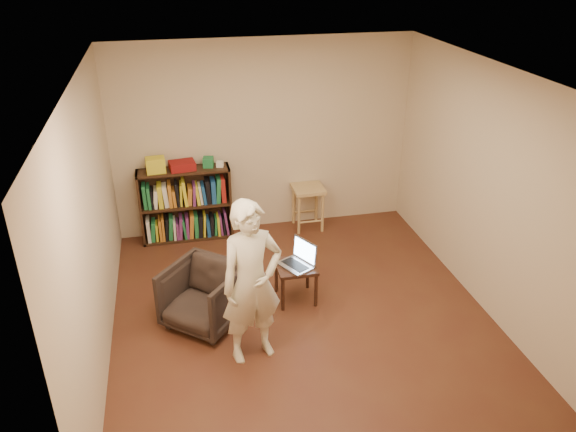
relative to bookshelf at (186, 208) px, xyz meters
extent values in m
plane|color=#4D2318|center=(1.10, -2.09, -0.44)|extent=(4.50, 4.50, 0.00)
plane|color=silver|center=(1.10, -2.09, 2.16)|extent=(4.50, 4.50, 0.00)
plane|color=beige|center=(1.10, 0.16, 0.86)|extent=(4.00, 0.00, 4.00)
plane|color=beige|center=(-0.90, -2.09, 0.86)|extent=(0.00, 4.50, 4.50)
plane|color=beige|center=(3.10, -2.09, 0.86)|extent=(0.00, 4.50, 4.50)
cube|color=black|center=(-0.59, -0.01, 0.06)|extent=(0.03, 0.30, 1.00)
cube|color=black|center=(0.58, -0.01, 0.06)|extent=(0.03, 0.30, 1.00)
cube|color=black|center=(0.00, 0.13, 0.06)|extent=(1.20, 0.02, 1.00)
cube|color=black|center=(0.00, -0.01, -0.42)|extent=(1.20, 0.30, 0.03)
cube|color=black|center=(0.00, -0.01, 0.06)|extent=(1.14, 0.30, 0.03)
cube|color=black|center=(0.00, -0.01, 0.55)|extent=(1.20, 0.30, 0.03)
cube|color=yellow|center=(-0.33, -0.03, 0.66)|extent=(0.25, 0.19, 0.19)
cube|color=maroon|center=(0.00, -0.01, 0.61)|extent=(0.35, 0.28, 0.11)
cube|color=#217B40|center=(0.33, 0.01, 0.63)|extent=(0.15, 0.15, 0.13)
cube|color=white|center=(0.48, -0.02, 0.60)|extent=(0.11, 0.11, 0.07)
cube|color=tan|center=(1.67, -0.06, 0.15)|extent=(0.42, 0.42, 0.04)
cylinder|color=tan|center=(1.50, -0.23, -0.15)|extent=(0.04, 0.04, 0.57)
cylinder|color=tan|center=(1.83, -0.23, -0.15)|extent=(0.04, 0.04, 0.57)
cylinder|color=tan|center=(1.50, 0.10, -0.15)|extent=(0.04, 0.04, 0.57)
cylinder|color=tan|center=(1.83, 0.10, -0.15)|extent=(0.04, 0.04, 0.57)
imported|color=#2B221C|center=(0.06, -1.96, -0.10)|extent=(1.02, 1.02, 0.67)
cube|color=black|center=(1.11, -1.74, -0.02)|extent=(0.43, 0.43, 0.04)
cylinder|color=black|center=(0.92, -1.92, -0.24)|extent=(0.04, 0.04, 0.40)
cylinder|color=black|center=(1.29, -1.92, -0.24)|extent=(0.04, 0.04, 0.40)
cylinder|color=black|center=(0.92, -1.55, -0.24)|extent=(0.04, 0.04, 0.40)
cylinder|color=black|center=(1.29, -1.55, -0.24)|extent=(0.04, 0.04, 0.40)
cube|color=#A8A8AD|center=(1.09, -1.76, 0.01)|extent=(0.40, 0.45, 0.02)
cube|color=black|center=(1.09, -1.76, 0.02)|extent=(0.28, 0.34, 0.00)
cube|color=#A8A8AD|center=(1.22, -1.69, 0.15)|extent=(0.21, 0.34, 0.26)
cube|color=#AACDEE|center=(1.22, -1.69, 0.15)|extent=(0.18, 0.30, 0.21)
imported|color=beige|center=(0.49, -2.57, 0.39)|extent=(0.68, 0.53, 1.65)
camera|label=1|loc=(-0.11, -6.90, 3.26)|focal=35.00mm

